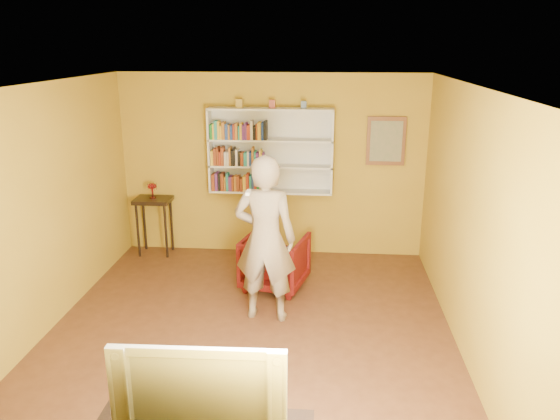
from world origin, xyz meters
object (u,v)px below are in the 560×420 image
at_px(bookshelf, 271,151).
at_px(ruby_lustre, 152,187).
at_px(television, 201,383).
at_px(armchair, 275,261).
at_px(person, 265,239).
at_px(console_table, 154,208).

height_order(bookshelf, ruby_lustre, bookshelf).
xyz_separation_m(bookshelf, television, (-0.00, -4.66, -0.71)).
distance_m(ruby_lustre, armchair, 2.30).
bearing_deg(ruby_lustre, armchair, -28.29).
height_order(armchair, person, person).
bearing_deg(armchair, bookshelf, -67.94).
bearing_deg(person, bookshelf, -81.31).
height_order(bookshelf, console_table, bookshelf).
relative_size(bookshelf, person, 0.93).
height_order(console_table, armchair, console_table).
bearing_deg(person, television, 91.75).
bearing_deg(console_table, bookshelf, 5.18).
relative_size(armchair, person, 0.41).
xyz_separation_m(console_table, armchair, (1.93, -1.04, -0.37)).
bearing_deg(person, ruby_lustre, -39.78).
xyz_separation_m(bookshelf, person, (0.14, -2.03, -0.62)).
bearing_deg(television, ruby_lustre, 109.69).
xyz_separation_m(console_table, television, (1.76, -4.50, 0.16)).
bearing_deg(armchair, person, 101.93).
bearing_deg(console_table, armchair, -28.29).
bearing_deg(bookshelf, console_table, -174.82).
relative_size(console_table, television, 0.74).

